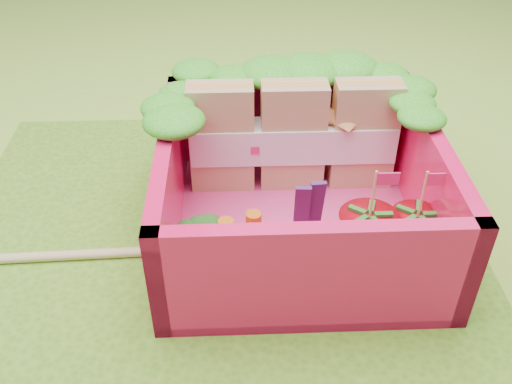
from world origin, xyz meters
The scene contains 12 objects.
ground centered at (0.00, 0.00, 0.00)m, with size 14.00×14.00×0.00m, color #9CC236.
placemat centered at (0.00, 0.00, 0.01)m, with size 2.60×2.60×0.03m, color #548F20.
bento_floor centered at (0.41, 0.14, 0.06)m, with size 1.30×1.30×0.05m, color #E13980.
bento_box centered at (0.41, 0.14, 0.31)m, with size 1.30×1.30×0.55m.
lettuce_ruffle centered at (0.41, 0.58, 0.64)m, with size 1.43×0.77×0.11m.
sandwich_stack centered at (0.42, 0.49, 0.37)m, with size 1.07×0.18×0.59m.
broccoli centered at (-0.08, -0.17, 0.25)m, with size 0.31×0.31×0.25m.
carrot_sticks centered at (0.12, -0.14, 0.22)m, with size 0.19×0.13×0.29m.
purple_wedges centered at (0.44, -0.01, 0.27)m, with size 0.14×0.06×0.38m.
strawberry_left centered at (0.69, -0.14, 0.22)m, with size 0.27×0.27×0.51m.
strawberry_right centered at (0.91, -0.12, 0.21)m, with size 0.24×0.24×0.48m.
snap_peas centered at (0.73, -0.16, 0.11)m, with size 0.65×0.30×0.05m.
Camera 1 is at (0.12, -2.03, 1.93)m, focal length 40.00 mm.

